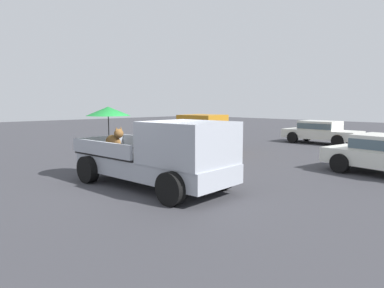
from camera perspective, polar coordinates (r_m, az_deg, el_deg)
name	(u,v)px	position (r m, az deg, el deg)	size (l,w,h in m)	color
ground_plane	(152,186)	(10.00, -6.64, -6.93)	(80.00, 80.00, 0.00)	#38383D
pickup_truck_main	(161,154)	(9.53, -5.24, -1.59)	(5.18, 2.57, 2.26)	black
pickup_truck_red	(187,132)	(17.61, -0.87, 1.93)	(5.03, 2.77, 1.80)	black
parked_sedan_near	(321,131)	(21.59, 20.56, 2.04)	(4.30, 1.98, 1.33)	black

